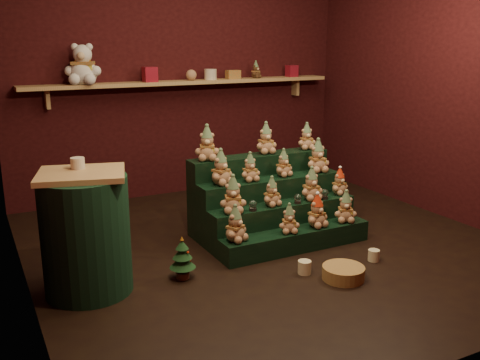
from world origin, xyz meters
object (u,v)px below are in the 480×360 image
riser_tier_front (296,240)px  white_bear (83,59)px  mini_christmas_tree (182,258)px  snow_globe_c (325,194)px  side_table (86,233)px  brown_bear (256,70)px  snow_globe_b (298,199)px  mug_right (374,255)px  snow_globe_a (253,205)px  mug_left (305,267)px  wicker_basket (343,273)px

riser_tier_front → white_bear: (-1.29, 2.03, 1.49)m
mini_christmas_tree → white_bear: white_bear is taller
snow_globe_c → side_table: size_ratio=0.10×
side_table → brown_bear: (2.47, 2.00, 0.98)m
snow_globe_b → mug_right: bearing=-63.7°
riser_tier_front → snow_globe_a: size_ratio=15.44×
snow_globe_a → brown_bear: 2.38m
snow_globe_b → brown_bear: brown_bear is taller
side_table → brown_bear: 3.33m
white_bear → brown_bear: bearing=22.5°
mug_left → white_bear: size_ratio=0.20×
snow_globe_b → mug_right: 0.81m
wicker_basket → brown_bear: (0.72, 2.69, 1.37)m
mini_christmas_tree → mug_left: (0.87, -0.36, -0.11)m
riser_tier_front → snow_globe_a: bearing=154.9°
snow_globe_a → snow_globe_c: bearing=-0.0°
snow_globe_c → mug_left: bearing=-135.5°
wicker_basket → riser_tier_front: bearing=89.5°
riser_tier_front → side_table: bearing=178.9°
riser_tier_front → snow_globe_a: (-0.34, 0.16, 0.32)m
side_table → mug_right: (2.19, -0.53, -0.39)m
snow_globe_b → snow_globe_a: bearing=180.0°
riser_tier_front → side_table: size_ratio=1.57×
riser_tier_front → white_bear: 2.83m
snow_globe_c → mug_left: (-0.61, -0.60, -0.35)m
snow_globe_b → white_bear: white_bear is taller
side_table → brown_bear: brown_bear is taller
snow_globe_a → side_table: side_table is taller
riser_tier_front → side_table: (-1.76, 0.03, 0.35)m
snow_globe_c → side_table: 2.16m
snow_globe_a → mini_christmas_tree: snow_globe_a is taller
mini_christmas_tree → mug_right: 1.58m
snow_globe_b → mug_right: (0.32, -0.66, -0.36)m
mini_christmas_tree → mug_left: 0.95m
mug_left → white_bear: 3.10m
snow_globe_a → white_bear: size_ratio=0.18×
snow_globe_a → mini_christmas_tree: (-0.74, -0.24, -0.24)m
snow_globe_b → white_bear: (-1.40, 1.87, 1.17)m
mini_christmas_tree → wicker_basket: size_ratio=1.05×
snow_globe_b → side_table: 1.87m
mug_left → mug_right: mug_left is taller
white_bear → side_table: bearing=-80.7°
side_table → mini_christmas_tree: side_table is taller
snow_globe_a → brown_bear: size_ratio=0.47×
brown_bear → snow_globe_c: bearing=-126.4°
snow_globe_b → riser_tier_front: bearing=-124.6°
mug_left → snow_globe_c: bearing=44.5°
mug_right → brown_bear: bearing=83.6°
snow_globe_a → snow_globe_b: bearing=-0.0°
mug_right → snow_globe_c: bearing=92.9°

